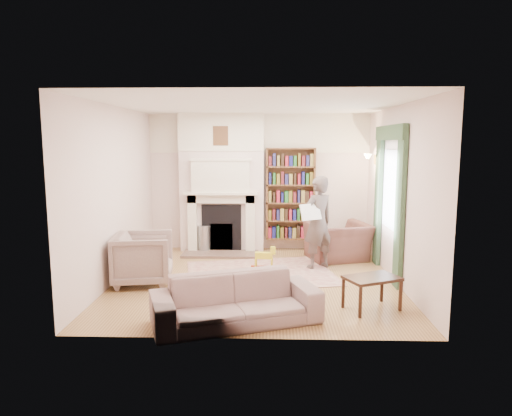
{
  "coord_description": "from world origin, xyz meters",
  "views": [
    {
      "loc": [
        0.23,
        -7.19,
        2.23
      ],
      "look_at": [
        0.0,
        0.25,
        1.15
      ],
      "focal_mm": 32.0,
      "sensor_mm": 36.0,
      "label": 1
    }
  ],
  "objects_px": {
    "armchair_reading": "(338,241)",
    "man_reading": "(318,223)",
    "bookcase": "(290,194)",
    "armchair_left": "(143,258)",
    "sofa": "(236,300)",
    "rocking_horse": "(264,258)",
    "paraffin_heater": "(204,239)",
    "coffee_table": "(372,293)"
  },
  "relations": [
    {
      "from": "bookcase",
      "to": "coffee_table",
      "type": "height_order",
      "value": "bookcase"
    },
    {
      "from": "bookcase",
      "to": "paraffin_heater",
      "type": "height_order",
      "value": "bookcase"
    },
    {
      "from": "bookcase",
      "to": "armchair_reading",
      "type": "bearing_deg",
      "value": -41.1
    },
    {
      "from": "sofa",
      "to": "man_reading",
      "type": "bearing_deg",
      "value": 44.08
    },
    {
      "from": "man_reading",
      "to": "sofa",
      "type": "bearing_deg",
      "value": 30.92
    },
    {
      "from": "rocking_horse",
      "to": "armchair_reading",
      "type": "bearing_deg",
      "value": 33.86
    },
    {
      "from": "sofa",
      "to": "man_reading",
      "type": "relative_size",
      "value": 1.24
    },
    {
      "from": "paraffin_heater",
      "to": "sofa",
      "type": "bearing_deg",
      "value": -75.86
    },
    {
      "from": "sofa",
      "to": "paraffin_heater",
      "type": "bearing_deg",
      "value": 84.57
    },
    {
      "from": "armchair_reading",
      "to": "paraffin_heater",
      "type": "height_order",
      "value": "armchair_reading"
    },
    {
      "from": "man_reading",
      "to": "paraffin_heater",
      "type": "bearing_deg",
      "value": -59.88
    },
    {
      "from": "bookcase",
      "to": "rocking_horse",
      "type": "relative_size",
      "value": 3.91
    },
    {
      "from": "armchair_reading",
      "to": "coffee_table",
      "type": "relative_size",
      "value": 1.55
    },
    {
      "from": "paraffin_heater",
      "to": "rocking_horse",
      "type": "distance_m",
      "value": 1.77
    },
    {
      "from": "bookcase",
      "to": "armchair_left",
      "type": "bearing_deg",
      "value": -135.84
    },
    {
      "from": "bookcase",
      "to": "armchair_reading",
      "type": "relative_size",
      "value": 1.71
    },
    {
      "from": "rocking_horse",
      "to": "sofa",
      "type": "bearing_deg",
      "value": -91.47
    },
    {
      "from": "armchair_reading",
      "to": "rocking_horse",
      "type": "distance_m",
      "value": 1.59
    },
    {
      "from": "armchair_left",
      "to": "sofa",
      "type": "relative_size",
      "value": 0.44
    },
    {
      "from": "sofa",
      "to": "armchair_left",
      "type": "bearing_deg",
      "value": 115.76
    },
    {
      "from": "sofa",
      "to": "paraffin_heater",
      "type": "relative_size",
      "value": 3.71
    },
    {
      "from": "armchair_left",
      "to": "rocking_horse",
      "type": "xyz_separation_m",
      "value": [
        1.9,
        0.84,
        -0.2
      ]
    },
    {
      "from": "paraffin_heater",
      "to": "armchair_reading",
      "type": "bearing_deg",
      "value": -11.19
    },
    {
      "from": "sofa",
      "to": "rocking_horse",
      "type": "xyz_separation_m",
      "value": [
        0.31,
        2.41,
        -0.09
      ]
    },
    {
      "from": "armchair_reading",
      "to": "rocking_horse",
      "type": "height_order",
      "value": "armchair_reading"
    },
    {
      "from": "coffee_table",
      "to": "rocking_horse",
      "type": "distance_m",
      "value": 2.38
    },
    {
      "from": "bookcase",
      "to": "coffee_table",
      "type": "bearing_deg",
      "value": -74.37
    },
    {
      "from": "bookcase",
      "to": "armchair_reading",
      "type": "xyz_separation_m",
      "value": [
        0.88,
        -0.77,
        -0.82
      ]
    },
    {
      "from": "armchair_left",
      "to": "man_reading",
      "type": "distance_m",
      "value": 3.04
    },
    {
      "from": "armchair_left",
      "to": "paraffin_heater",
      "type": "height_order",
      "value": "armchair_left"
    },
    {
      "from": "armchair_reading",
      "to": "armchair_left",
      "type": "height_order",
      "value": "armchair_left"
    },
    {
      "from": "armchair_reading",
      "to": "man_reading",
      "type": "height_order",
      "value": "man_reading"
    },
    {
      "from": "bookcase",
      "to": "man_reading",
      "type": "height_order",
      "value": "bookcase"
    },
    {
      "from": "armchair_reading",
      "to": "rocking_horse",
      "type": "bearing_deg",
      "value": 12.06
    },
    {
      "from": "armchair_reading",
      "to": "bookcase",
      "type": "bearing_deg",
      "value": -57.0
    },
    {
      "from": "sofa",
      "to": "paraffin_heater",
      "type": "distance_m",
      "value": 3.79
    },
    {
      "from": "armchair_reading",
      "to": "armchair_left",
      "type": "relative_size",
      "value": 1.21
    },
    {
      "from": "armchair_reading",
      "to": "man_reading",
      "type": "distance_m",
      "value": 0.89
    },
    {
      "from": "bookcase",
      "to": "armchair_left",
      "type": "xyz_separation_m",
      "value": [
        -2.42,
        -2.35,
        -0.77
      ]
    },
    {
      "from": "coffee_table",
      "to": "armchair_left",
      "type": "bearing_deg",
      "value": 138.48
    },
    {
      "from": "armchair_left",
      "to": "coffee_table",
      "type": "bearing_deg",
      "value": -115.35
    },
    {
      "from": "armchair_left",
      "to": "rocking_horse",
      "type": "bearing_deg",
      "value": -74.36
    }
  ]
}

